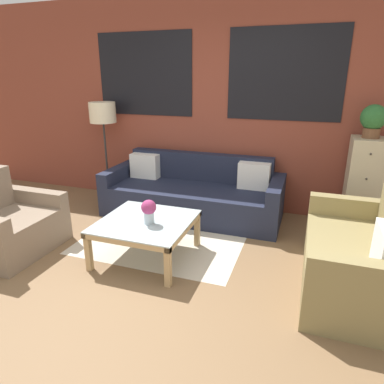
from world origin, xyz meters
TOP-DOWN VIEW (x-y plane):
  - ground_plane at (0.00, 0.00)m, footprint 16.00×16.00m
  - wall_back_brick at (0.00, 2.44)m, footprint 8.40×0.09m
  - rug at (-0.16, 1.25)m, footprint 1.80×1.62m
  - couch_dark at (-0.08, 1.95)m, footprint 2.33×0.88m
  - settee_vintage at (1.84, 0.79)m, footprint 0.80×1.47m
  - armchair_corner at (-1.62, 0.36)m, footprint 0.80×0.93m
  - coffee_table at (-0.16, 0.70)m, footprint 0.90×0.90m
  - floor_lamp at (-1.49, 2.11)m, footprint 0.37×0.37m
  - drawer_cabinet at (1.96, 2.15)m, footprint 0.37×0.43m
  - potted_plant at (1.96, 2.15)m, footprint 0.28×0.28m
  - flower_vase at (-0.09, 0.64)m, footprint 0.15×0.15m

SIDE VIEW (x-z plane):
  - ground_plane at x=0.00m, z-range 0.00..0.00m
  - rug at x=-0.16m, z-range 0.00..0.00m
  - couch_dark at x=-0.08m, z-range -0.11..0.67m
  - armchair_corner at x=-1.62m, z-range -0.14..0.70m
  - settee_vintage at x=1.84m, z-range -0.15..0.77m
  - coffee_table at x=-0.16m, z-range 0.15..0.56m
  - flower_vase at x=-0.09m, z-range 0.43..0.68m
  - drawer_cabinet at x=1.96m, z-range 0.00..1.12m
  - floor_lamp at x=-1.49m, z-range 0.51..1.95m
  - potted_plant at x=1.96m, z-range 1.14..1.51m
  - wall_back_brick at x=0.00m, z-range 0.01..2.81m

